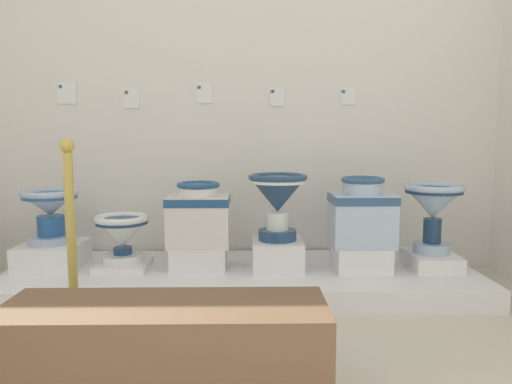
{
  "coord_description": "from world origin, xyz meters",
  "views": [
    {
      "loc": [
        1.91,
        -0.25,
        0.97
      ],
      "look_at": [
        1.96,
        2.7,
        0.63
      ],
      "focal_mm": 33.3,
      "sensor_mm": 36.0,
      "label": 1
    }
  ],
  "objects_px": {
    "plinth_block_broad_patterned": "(123,265)",
    "museum_bench": "(166,359)",
    "plinth_block_central_ornate": "(199,256)",
    "info_placard_fifth": "(348,96)",
    "info_placard_second": "(131,98)",
    "antique_toilet_broad_patterned": "(122,232)",
    "info_placard_third": "(204,93)",
    "info_placard_first": "(67,93)",
    "plinth_block_pale_glazed": "(361,257)",
    "antique_toilet_central_ornate": "(199,214)",
    "plinth_block_rightmost": "(53,255)",
    "antique_toilet_slender_white": "(278,196)",
    "info_placard_fourth": "(277,97)",
    "antique_toilet_tall_cobalt": "(433,205)",
    "plinth_block_tall_cobalt": "(431,260)",
    "plinth_block_slender_white": "(277,254)",
    "stanchion_post_near_left": "(74,294)",
    "antique_toilet_rightmost": "(50,208)",
    "antique_toilet_pale_glazed": "(362,212)"
  },
  "relations": [
    {
      "from": "antique_toilet_rightmost",
      "to": "antique_toilet_broad_patterned",
      "type": "relative_size",
      "value": 1.04
    },
    {
      "from": "info_placard_first",
      "to": "info_placard_third",
      "type": "distance_m",
      "value": 0.97
    },
    {
      "from": "plinth_block_rightmost",
      "to": "antique_toilet_slender_white",
      "type": "xyz_separation_m",
      "value": [
        1.45,
        -0.07,
        0.39
      ]
    },
    {
      "from": "info_placard_second",
      "to": "antique_toilet_broad_patterned",
      "type": "bearing_deg",
      "value": -86.0
    },
    {
      "from": "plinth_block_pale_glazed",
      "to": "info_placard_fourth",
      "type": "bearing_deg",
      "value": 133.75
    },
    {
      "from": "antique_toilet_broad_patterned",
      "to": "plinth_block_slender_white",
      "type": "xyz_separation_m",
      "value": [
        0.98,
        -0.02,
        -0.14
      ]
    },
    {
      "from": "info_placard_second",
      "to": "antique_toilet_slender_white",
      "type": "bearing_deg",
      "value": -26.48
    },
    {
      "from": "antique_toilet_broad_patterned",
      "to": "info_placard_fourth",
      "type": "relative_size",
      "value": 2.62
    },
    {
      "from": "plinth_block_rightmost",
      "to": "antique_toilet_rightmost",
      "type": "height_order",
      "value": "antique_toilet_rightmost"
    },
    {
      "from": "plinth_block_tall_cobalt",
      "to": "antique_toilet_broad_patterned",
      "type": "bearing_deg",
      "value": 179.74
    },
    {
      "from": "antique_toilet_broad_patterned",
      "to": "plinth_block_central_ornate",
      "type": "xyz_separation_m",
      "value": [
        0.48,
        0.03,
        -0.16
      ]
    },
    {
      "from": "info_placard_first",
      "to": "antique_toilet_rightmost",
      "type": "bearing_deg",
      "value": -87.03
    },
    {
      "from": "info_placard_third",
      "to": "info_placard_fourth",
      "type": "bearing_deg",
      "value": -0.0
    },
    {
      "from": "stanchion_post_near_left",
      "to": "plinth_block_slender_white",
      "type": "bearing_deg",
      "value": 44.81
    },
    {
      "from": "plinth_block_rightmost",
      "to": "antique_toilet_tall_cobalt",
      "type": "height_order",
      "value": "antique_toilet_tall_cobalt"
    },
    {
      "from": "plinth_block_broad_patterned",
      "to": "museum_bench",
      "type": "distance_m",
      "value": 1.48
    },
    {
      "from": "plinth_block_rightmost",
      "to": "museum_bench",
      "type": "distance_m",
      "value": 1.74
    },
    {
      "from": "antique_toilet_broad_patterned",
      "to": "info_placard_first",
      "type": "height_order",
      "value": "info_placard_first"
    },
    {
      "from": "plinth_block_tall_cobalt",
      "to": "antique_toilet_pale_glazed",
      "type": "bearing_deg",
      "value": -176.27
    },
    {
      "from": "antique_toilet_central_ornate",
      "to": "info_placard_fourth",
      "type": "distance_m",
      "value": 1.04
    },
    {
      "from": "plinth_block_central_ornate",
      "to": "info_placard_fifth",
      "type": "distance_m",
      "value": 1.54
    },
    {
      "from": "plinth_block_slender_white",
      "to": "antique_toilet_slender_white",
      "type": "relative_size",
      "value": 0.83
    },
    {
      "from": "plinth_block_rightmost",
      "to": "info_placard_first",
      "type": "distance_m",
      "value": 1.15
    },
    {
      "from": "plinth_block_pale_glazed",
      "to": "plinth_block_tall_cobalt",
      "type": "xyz_separation_m",
      "value": [
        0.46,
        0.03,
        -0.03
      ]
    },
    {
      "from": "museum_bench",
      "to": "antique_toilet_central_ornate",
      "type": "bearing_deg",
      "value": 91.13
    },
    {
      "from": "plinth_block_pale_glazed",
      "to": "info_placard_second",
      "type": "bearing_deg",
      "value": 161.18
    },
    {
      "from": "antique_toilet_central_ornate",
      "to": "info_placard_first",
      "type": "bearing_deg",
      "value": 154.61
    },
    {
      "from": "stanchion_post_near_left",
      "to": "museum_bench",
      "type": "height_order",
      "value": "stanchion_post_near_left"
    },
    {
      "from": "plinth_block_rightmost",
      "to": "info_placard_second",
      "type": "xyz_separation_m",
      "value": [
        0.43,
        0.43,
        1.03
      ]
    },
    {
      "from": "plinth_block_central_ornate",
      "to": "plinth_block_pale_glazed",
      "type": "height_order",
      "value": "plinth_block_pale_glazed"
    },
    {
      "from": "plinth_block_rightmost",
      "to": "plinth_block_broad_patterned",
      "type": "height_order",
      "value": "plinth_block_rightmost"
    },
    {
      "from": "antique_toilet_central_ornate",
      "to": "plinth_block_tall_cobalt",
      "type": "bearing_deg",
      "value": -1.34
    },
    {
      "from": "plinth_block_central_ornate",
      "to": "antique_toilet_broad_patterned",
      "type": "bearing_deg",
      "value": -176.93
    },
    {
      "from": "plinth_block_broad_patterned",
      "to": "info_placard_third",
      "type": "relative_size",
      "value": 2.31
    },
    {
      "from": "plinth_block_central_ornate",
      "to": "plinth_block_tall_cobalt",
      "type": "bearing_deg",
      "value": -1.34
    },
    {
      "from": "info_placard_third",
      "to": "museum_bench",
      "type": "relative_size",
      "value": 0.13
    },
    {
      "from": "info_placard_first",
      "to": "info_placard_second",
      "type": "relative_size",
      "value": 1.08
    },
    {
      "from": "plinth_block_rightmost",
      "to": "info_placard_fourth",
      "type": "distance_m",
      "value": 1.86
    },
    {
      "from": "plinth_block_slender_white",
      "to": "stanchion_post_near_left",
      "type": "relative_size",
      "value": 0.36
    },
    {
      "from": "info_placard_first",
      "to": "info_placard_second",
      "type": "xyz_separation_m",
      "value": [
        0.46,
        -0.0,
        -0.04
      ]
    },
    {
      "from": "antique_toilet_rightmost",
      "to": "antique_toilet_broad_patterned",
      "type": "distance_m",
      "value": 0.49
    },
    {
      "from": "info_placard_fifth",
      "to": "museum_bench",
      "type": "distance_m",
      "value": 2.38
    },
    {
      "from": "plinth_block_central_ornate",
      "to": "antique_toilet_tall_cobalt",
      "type": "distance_m",
      "value": 1.53
    },
    {
      "from": "stanchion_post_near_left",
      "to": "antique_toilet_broad_patterned",
      "type": "bearing_deg",
      "value": 92.33
    },
    {
      "from": "plinth_block_slender_white",
      "to": "info_placard_fifth",
      "type": "distance_m",
      "value": 1.27
    },
    {
      "from": "antique_toilet_slender_white",
      "to": "antique_toilet_tall_cobalt",
      "type": "distance_m",
      "value": 0.99
    },
    {
      "from": "stanchion_post_near_left",
      "to": "plinth_block_pale_glazed",
      "type": "bearing_deg",
      "value": 31.92
    },
    {
      "from": "antique_toilet_rightmost",
      "to": "museum_bench",
      "type": "relative_size",
      "value": 0.32
    },
    {
      "from": "antique_toilet_slender_white",
      "to": "info_placard_fifth",
      "type": "distance_m",
      "value": 0.99
    },
    {
      "from": "plinth_block_tall_cobalt",
      "to": "info_placard_fifth",
      "type": "bearing_deg",
      "value": 132.58
    }
  ]
}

